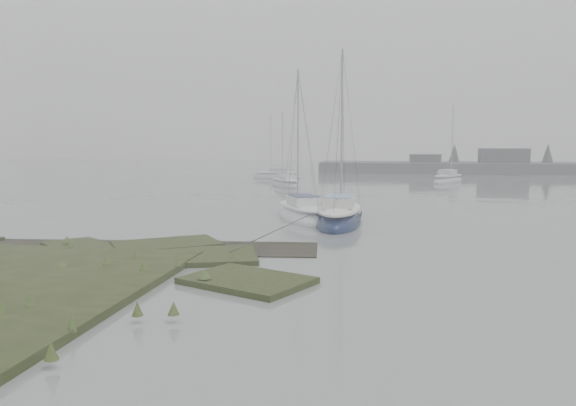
# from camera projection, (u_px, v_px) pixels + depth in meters

# --- Properties ---
(ground) EXTENTS (160.00, 160.00, 0.00)m
(ground) POSITION_uv_depth(u_px,v_px,m) (329.00, 192.00, 46.53)
(ground) COLOR slate
(ground) RESTS_ON ground
(far_shoreline) EXTENTS (60.00, 8.00, 4.15)m
(far_shoreline) POSITION_uv_depth(u_px,v_px,m) (556.00, 167.00, 73.28)
(far_shoreline) COLOR #4C4F51
(far_shoreline) RESTS_ON ground
(sailboat_main) EXTENTS (2.28, 6.80, 9.57)m
(sailboat_main) POSITION_uv_depth(u_px,v_px,m) (339.00, 218.00, 28.47)
(sailboat_main) COLOR #0D1838
(sailboat_main) RESTS_ON ground
(sailboat_white) EXTENTS (4.40, 6.45, 8.70)m
(sailboat_white) POSITION_uv_depth(u_px,v_px,m) (302.00, 215.00, 30.13)
(sailboat_white) COLOR silver
(sailboat_white) RESTS_ON ground
(sailboat_far_a) EXTENTS (4.25, 5.44, 7.49)m
(sailboat_far_a) POSITION_uv_depth(u_px,v_px,m) (285.00, 184.00, 52.46)
(sailboat_far_a) COLOR #A1A4AB
(sailboat_far_a) RESTS_ON ground
(sailboat_far_b) EXTENTS (4.58, 6.24, 8.50)m
(sailboat_far_b) POSITION_uv_depth(u_px,v_px,m) (448.00, 180.00, 57.67)
(sailboat_far_b) COLOR #B7BBC1
(sailboat_far_b) RESTS_ON ground
(sailboat_far_c) EXTENTS (5.60, 2.00, 7.82)m
(sailboat_far_c) POSITION_uv_depth(u_px,v_px,m) (277.00, 176.00, 64.17)
(sailboat_far_c) COLOR silver
(sailboat_far_c) RESTS_ON ground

